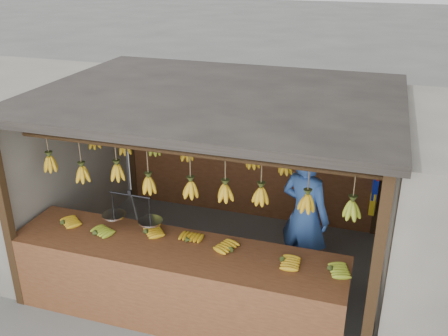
% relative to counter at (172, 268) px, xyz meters
% --- Properties ---
extents(ground, '(80.00, 80.00, 0.00)m').
position_rel_counter_xyz_m(ground, '(0.12, 1.23, -0.72)').
color(ground, '#5B5B57').
extents(stall, '(4.30, 3.30, 2.40)m').
position_rel_counter_xyz_m(stall, '(0.12, 1.56, 1.26)').
color(stall, black).
rests_on(stall, ground).
extents(counter, '(3.83, 0.87, 0.96)m').
position_rel_counter_xyz_m(counter, '(0.00, 0.00, 0.00)').
color(counter, brown).
rests_on(counter, ground).
extents(hanging_bananas, '(3.61, 2.23, 0.40)m').
position_rel_counter_xyz_m(hanging_bananas, '(0.12, 1.23, 0.90)').
color(hanging_bananas, '#C39014').
rests_on(hanging_bananas, ground).
extents(balance_scale, '(0.74, 0.28, 0.89)m').
position_rel_counter_xyz_m(balance_scale, '(-0.57, 0.23, 0.45)').
color(balance_scale, black).
rests_on(balance_scale, ground).
extents(vendor, '(0.79, 0.68, 1.82)m').
position_rel_counter_xyz_m(vendor, '(1.26, 1.26, 0.20)').
color(vendor, '#3359A5').
rests_on(vendor, ground).
extents(bag_bundles, '(0.08, 0.26, 1.23)m').
position_rel_counter_xyz_m(bag_bundles, '(2.06, 2.58, 0.30)').
color(bag_bundles, '#199926').
rests_on(bag_bundles, ground).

